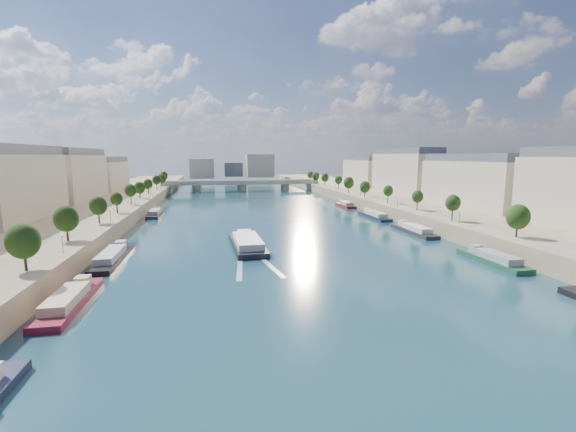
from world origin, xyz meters
name	(u,v)px	position (x,y,z in m)	size (l,w,h in m)	color
ground	(264,218)	(0.00, 100.00, 0.00)	(700.00, 700.00, 0.00)	#0B2D33
quay_left	(77,217)	(-72.00, 100.00, 2.50)	(44.00, 520.00, 5.00)	#9E8460
quay_right	(422,207)	(72.00, 100.00, 2.50)	(44.00, 520.00, 5.00)	#9E8460
pave_left	(118,209)	(-57.00, 100.00, 5.05)	(14.00, 520.00, 0.10)	gray
pave_right	(391,203)	(57.00, 100.00, 5.05)	(14.00, 520.00, 0.10)	gray
trees_left	(124,195)	(-55.00, 102.00, 10.48)	(4.80, 268.80, 8.26)	#382B1E
trees_right	(378,189)	(55.00, 110.00, 10.48)	(4.80, 268.80, 8.26)	#382B1E
lamps_left	(124,205)	(-52.50, 90.00, 7.78)	(0.36, 200.36, 4.28)	black
lamps_right	(377,196)	(52.50, 105.00, 7.78)	(0.36, 200.36, 4.28)	black
buildings_left	(49,179)	(-85.00, 112.00, 16.45)	(16.00, 226.00, 23.20)	#BFAC93
buildings_right	(435,175)	(85.00, 112.00, 16.45)	(16.00, 226.00, 23.20)	#BFAC93
skyline	(237,167)	(3.19, 319.52, 14.66)	(79.00, 42.00, 22.00)	#BFAC93
bridge	(242,184)	(0.00, 223.49, 5.08)	(112.00, 12.00, 8.15)	#C1B79E
tour_barge	(247,244)	(-11.53, 48.84, 1.09)	(9.21, 28.79, 3.87)	black
wake	(253,263)	(-11.53, 32.26, 0.02)	(10.76, 26.01, 0.04)	silver
moored_barges_left	(105,265)	(-45.50, 34.61, 0.84)	(5.00, 159.21, 3.60)	#191D37
moored_barges_right	(418,232)	(45.50, 56.07, 0.84)	(5.00, 157.99, 3.60)	black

